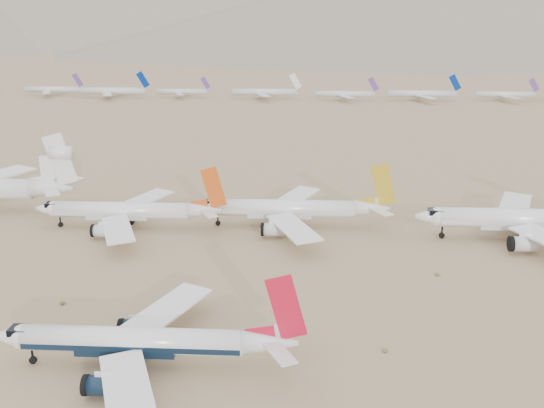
# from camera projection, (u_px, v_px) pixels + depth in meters

# --- Properties ---
(ground) EXTENTS (7000.00, 7000.00, 0.00)m
(ground) POSITION_uv_depth(u_px,v_px,m) (223.00, 352.00, 91.21)
(ground) COLOR #80664A
(ground) RESTS_ON ground
(main_airliner) EXTENTS (42.69, 41.69, 15.06)m
(main_airliner) POSITION_uv_depth(u_px,v_px,m) (146.00, 342.00, 86.16)
(main_airliner) COLOR white
(main_airliner) RESTS_ON ground
(row2_navy_widebody) EXTENTS (49.75, 48.65, 17.70)m
(row2_navy_widebody) POSITION_uv_depth(u_px,v_px,m) (531.00, 219.00, 136.37)
(row2_navy_widebody) COLOR white
(row2_navy_widebody) RESTS_ON ground
(row2_gold_tail) EXTENTS (45.70, 44.69, 16.27)m
(row2_gold_tail) POSITION_uv_depth(u_px,v_px,m) (292.00, 209.00, 145.17)
(row2_gold_tail) COLOR white
(row2_gold_tail) RESTS_ON ground
(row2_orange_tail) EXTENTS (43.60, 42.65, 15.55)m
(row2_orange_tail) POSITION_uv_depth(u_px,v_px,m) (129.00, 211.00, 144.25)
(row2_orange_tail) COLOR white
(row2_orange_tail) RESTS_ON ground
(distant_storage_row) EXTENTS (572.93, 63.15, 16.30)m
(distant_storage_row) POSITION_uv_depth(u_px,v_px,m) (334.00, 92.00, 378.22)
(distant_storage_row) COLOR silver
(distant_storage_row) RESTS_ON ground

